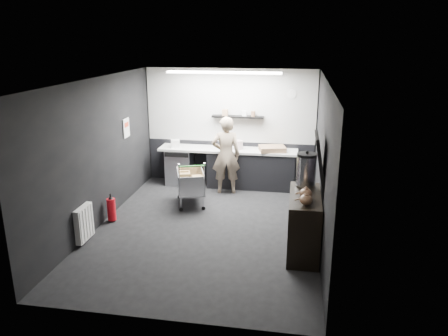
# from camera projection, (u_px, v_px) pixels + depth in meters

# --- Properties ---
(floor) EXTENTS (5.50, 5.50, 0.00)m
(floor) POSITION_uv_depth(u_px,v_px,m) (207.00, 228.00, 8.05)
(floor) COLOR black
(floor) RESTS_ON ground
(ceiling) EXTENTS (5.50, 5.50, 0.00)m
(ceiling) POSITION_uv_depth(u_px,v_px,m) (205.00, 80.00, 7.26)
(ceiling) COLOR silver
(ceiling) RESTS_ON wall_back
(wall_back) EXTENTS (5.50, 0.00, 5.50)m
(wall_back) POSITION_uv_depth(u_px,v_px,m) (230.00, 127.00, 10.25)
(wall_back) COLOR black
(wall_back) RESTS_ON floor
(wall_front) EXTENTS (5.50, 0.00, 5.50)m
(wall_front) POSITION_uv_depth(u_px,v_px,m) (157.00, 220.00, 5.06)
(wall_front) COLOR black
(wall_front) RESTS_ON floor
(wall_left) EXTENTS (0.00, 5.50, 5.50)m
(wall_left) POSITION_uv_depth(u_px,v_px,m) (99.00, 153.00, 7.97)
(wall_left) COLOR black
(wall_left) RESTS_ON floor
(wall_right) EXTENTS (0.00, 5.50, 5.50)m
(wall_right) POSITION_uv_depth(u_px,v_px,m) (322.00, 163.00, 7.33)
(wall_right) COLOR black
(wall_right) RESTS_ON floor
(kitchen_wall_panel) EXTENTS (3.95, 0.02, 1.70)m
(kitchen_wall_panel) POSITION_uv_depth(u_px,v_px,m) (230.00, 106.00, 10.08)
(kitchen_wall_panel) COLOR #B6B6B1
(kitchen_wall_panel) RESTS_ON wall_back
(dado_panel) EXTENTS (3.95, 0.02, 1.00)m
(dado_panel) POSITION_uv_depth(u_px,v_px,m) (230.00, 162.00, 10.48)
(dado_panel) COLOR black
(dado_panel) RESTS_ON wall_back
(floating_shelf) EXTENTS (1.20, 0.22, 0.04)m
(floating_shelf) POSITION_uv_depth(u_px,v_px,m) (238.00, 117.00, 10.01)
(floating_shelf) COLOR black
(floating_shelf) RESTS_ON wall_back
(wall_clock) EXTENTS (0.20, 0.03, 0.20)m
(wall_clock) POSITION_uv_depth(u_px,v_px,m) (292.00, 94.00, 9.76)
(wall_clock) COLOR silver
(wall_clock) RESTS_ON wall_back
(poster) EXTENTS (0.02, 0.30, 0.40)m
(poster) POSITION_uv_depth(u_px,v_px,m) (126.00, 128.00, 9.14)
(poster) COLOR silver
(poster) RESTS_ON wall_left
(poster_red_band) EXTENTS (0.02, 0.22, 0.10)m
(poster_red_band) POSITION_uv_depth(u_px,v_px,m) (126.00, 125.00, 9.12)
(poster_red_band) COLOR red
(poster_red_band) RESTS_ON poster
(radiator) EXTENTS (0.10, 0.50, 0.60)m
(radiator) POSITION_uv_depth(u_px,v_px,m) (84.00, 223.00, 7.41)
(radiator) COLOR silver
(radiator) RESTS_ON wall_left
(ceiling_strip) EXTENTS (2.40, 0.20, 0.04)m
(ceiling_strip) POSITION_uv_depth(u_px,v_px,m) (224.00, 73.00, 9.01)
(ceiling_strip) COLOR white
(ceiling_strip) RESTS_ON ceiling
(prep_counter) EXTENTS (3.20, 0.61, 0.90)m
(prep_counter) POSITION_uv_depth(u_px,v_px,m) (234.00, 167.00, 10.17)
(prep_counter) COLOR black
(prep_counter) RESTS_ON floor
(person) EXTENTS (0.70, 0.53, 1.74)m
(person) POSITION_uv_depth(u_px,v_px,m) (226.00, 155.00, 9.65)
(person) COLOR beige
(person) RESTS_ON floor
(shopping_cart) EXTENTS (0.79, 1.05, 0.98)m
(shopping_cart) POSITION_uv_depth(u_px,v_px,m) (190.00, 183.00, 9.07)
(shopping_cart) COLOR silver
(shopping_cart) RESTS_ON floor
(sideboard) EXTENTS (0.56, 1.31, 1.96)m
(sideboard) POSITION_uv_depth(u_px,v_px,m) (305.00, 216.00, 7.04)
(sideboard) COLOR black
(sideboard) RESTS_ON floor
(fire_extinguisher) EXTENTS (0.16, 0.16, 0.53)m
(fire_extinguisher) POSITION_uv_depth(u_px,v_px,m) (111.00, 209.00, 8.28)
(fire_extinguisher) COLOR red
(fire_extinguisher) RESTS_ON floor
(cardboard_box) EXTENTS (0.65, 0.55, 0.11)m
(cardboard_box) POSITION_uv_depth(u_px,v_px,m) (272.00, 149.00, 9.84)
(cardboard_box) COLOR #926E4E
(cardboard_box) RESTS_ON prep_counter
(pink_tub) EXTENTS (0.21, 0.21, 0.21)m
(pink_tub) POSITION_uv_depth(u_px,v_px,m) (238.00, 145.00, 10.00)
(pink_tub) COLOR beige
(pink_tub) RESTS_ON prep_counter
(white_container) EXTENTS (0.24, 0.21, 0.18)m
(white_container) POSITION_uv_depth(u_px,v_px,m) (175.00, 143.00, 10.19)
(white_container) COLOR silver
(white_container) RESTS_ON prep_counter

